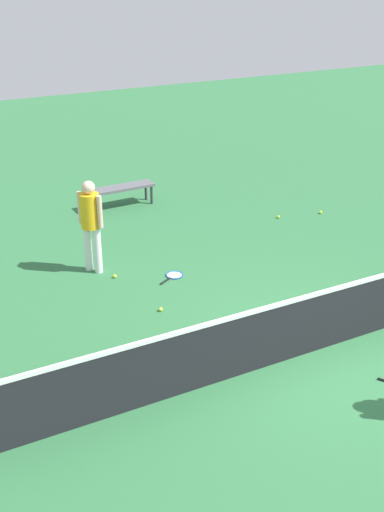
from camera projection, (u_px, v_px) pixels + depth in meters
ground_plane at (315, 350)px, 9.18m from camera, size 40.00×40.00×0.00m
court_net at (317, 321)px, 8.97m from camera, size 10.09×0.09×1.07m
player_near_side at (91, 219)px, 11.09m from camera, size 0.47×0.49×1.70m
tennis_racket_near_player at (174, 276)px, 11.31m from camera, size 0.59×0.43×0.03m
tennis_ball_near_player at (115, 276)px, 11.24m from camera, size 0.07×0.07×0.07m
tennis_ball_by_net at (321, 212)px, 14.06m from camera, size 0.07×0.07×0.07m
tennis_ball_midcourt at (161, 309)px, 10.18m from camera, size 0.07×0.07×0.07m
tennis_ball_baseline at (140, 348)px, 9.19m from camera, size 0.07×0.07×0.07m
tennis_ball_stray_left at (278, 217)px, 13.81m from camera, size 0.07×0.07×0.07m
courtside_bench at (122, 189)px, 14.30m from camera, size 1.51×0.44×0.48m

